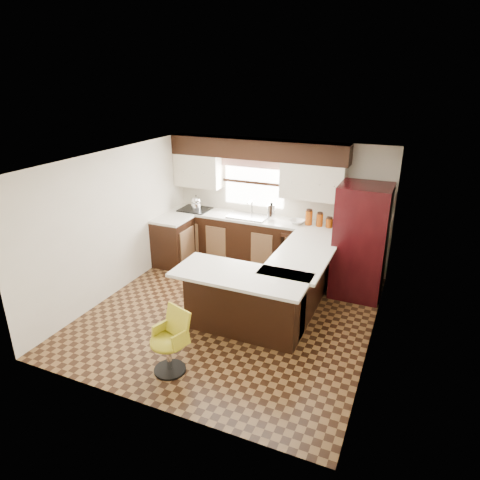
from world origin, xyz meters
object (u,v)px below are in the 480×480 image
at_px(peninsula_long, 299,281).
at_px(refrigerator, 361,241).
at_px(peninsula_return, 244,303).
at_px(bar_chair, 168,343).

xyz_separation_m(peninsula_long, refrigerator, (0.78, 0.82, 0.49)).
distance_m(peninsula_long, peninsula_return, 1.11).
height_order(peninsula_long, peninsula_return, same).
distance_m(peninsula_long, bar_chair, 2.43).
bearing_deg(peninsula_long, refrigerator, 46.69).
bearing_deg(bar_chair, peninsula_return, 86.55).
distance_m(peninsula_long, refrigerator, 1.23).
height_order(peninsula_return, bar_chair, peninsula_return).
height_order(peninsula_long, bar_chair, peninsula_long).
height_order(refrigerator, bar_chair, refrigerator).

